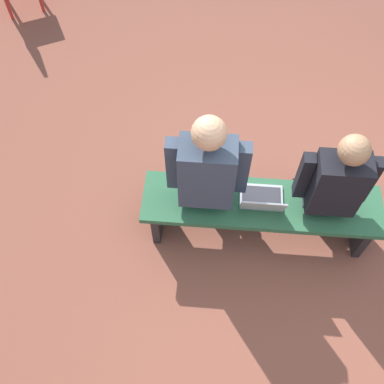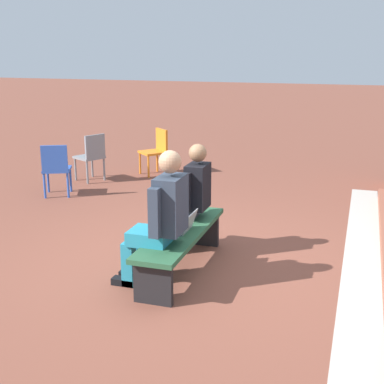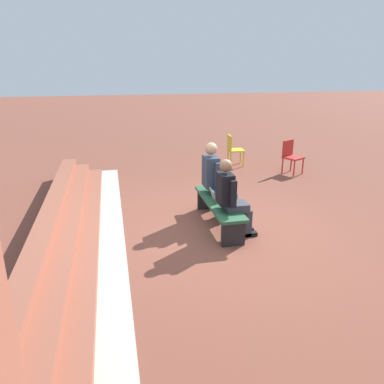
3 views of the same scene
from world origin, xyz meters
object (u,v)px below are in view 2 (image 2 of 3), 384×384
(person_adult, at_px, (160,216))
(plastic_chair_far_right, at_px, (56,167))
(person_student, at_px, (189,196))
(bench, at_px, (181,239))
(plastic_chair_near_bench_right, at_px, (92,154))
(plastic_chair_foreground, at_px, (156,149))
(laptop, at_px, (182,226))

(person_adult, distance_m, plastic_chair_far_right, 3.79)
(person_student, height_order, person_adult, person_adult)
(bench, height_order, plastic_chair_near_bench_right, plastic_chair_near_bench_right)
(plastic_chair_foreground, xyz_separation_m, plastic_chair_near_bench_right, (0.85, -0.88, 0.00))
(person_student, relative_size, person_adult, 0.94)
(bench, height_order, person_adult, person_adult)
(laptop, bearing_deg, person_student, -170.55)
(bench, height_order, plastic_chair_far_right, plastic_chair_far_right)
(person_adult, bearing_deg, bench, 170.67)
(person_student, xyz_separation_m, plastic_chair_foreground, (-3.62, -1.83, -0.22))
(plastic_chair_foreground, bearing_deg, plastic_chair_far_right, -26.17)
(plastic_chair_foreground, bearing_deg, person_adult, 22.04)
(bench, xyz_separation_m, laptop, (0.01, 0.01, 0.15))
(plastic_chair_foreground, distance_m, plastic_chair_near_bench_right, 1.23)
(bench, height_order, laptop, laptop)
(bench, bearing_deg, person_adult, -9.33)
(person_adult, xyz_separation_m, plastic_chair_foreground, (-4.50, -1.82, -0.25))
(plastic_chair_near_bench_right, height_order, plastic_chair_far_right, same)
(laptop, bearing_deg, bench, -128.56)
(bench, bearing_deg, laptop, 51.44)
(bench, relative_size, person_adult, 1.30)
(laptop, height_order, plastic_chair_near_bench_right, plastic_chair_near_bench_right)
(person_student, bearing_deg, plastic_chair_foreground, -153.26)
(person_adult, distance_m, plastic_chair_near_bench_right, 4.54)
(plastic_chair_foreground, xyz_separation_m, plastic_chair_far_right, (1.91, -0.94, 0.00))
(plastic_chair_near_bench_right, bearing_deg, plastic_chair_far_right, -3.09)
(person_adult, bearing_deg, laptop, 168.85)
(person_student, height_order, laptop, person_student)
(person_student, xyz_separation_m, plastic_chair_near_bench_right, (-2.77, -2.71, -0.22))
(person_student, height_order, plastic_chair_near_bench_right, person_student)
(person_student, bearing_deg, person_adult, -0.34)
(laptop, height_order, plastic_chair_far_right, plastic_chair_far_right)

